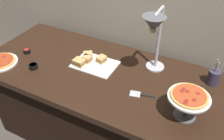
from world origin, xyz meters
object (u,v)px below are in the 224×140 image
Objects in this scene: sandwich_platter at (91,62)px; heat_lamp at (154,30)px; sauce_cup_near at (27,51)px; serving_spatula at (141,95)px; utensil_holder at (214,77)px; pizza_plate_front at (0,62)px; sauce_cup_far at (33,66)px; pizza_plate_center at (189,99)px.

heat_lamp is at bearing 6.37° from sandwich_platter.
sauce_cup_near is at bearing -168.77° from sandwich_platter.
sauce_cup_near is 1.04m from serving_spatula.
utensil_holder is at bearing 40.37° from serving_spatula.
pizza_plate_front is 1.13m from serving_spatula.
serving_spatula is at bearing -139.63° from utensil_holder.
pizza_plate_front is 3.93× the size of sauce_cup_far.
sauce_cup_near is at bearing 144.46° from sauce_cup_far.
utensil_holder is at bearing 11.66° from sauce_cup_near.
sandwich_platter is 0.44m from sauce_cup_far.
serving_spatula is (-0.30, 0.05, -0.14)m from pizza_plate_center.
heat_lamp is 0.43m from serving_spatula.
pizza_plate_front reaches higher than serving_spatula.
heat_lamp is at bearing 9.06° from sauce_cup_near.
sandwich_platter is 0.50m from serving_spatula.
sauce_cup_far is (-0.82, -0.30, -0.37)m from heat_lamp.
heat_lamp reaches higher than serving_spatula.
pizza_plate_center is 0.81m from sandwich_platter.
heat_lamp is 0.55m from utensil_holder.
serving_spatula is at bearing -17.87° from sandwich_platter.
sauce_cup_near reaches higher than pizza_plate_front.
utensil_holder is (1.24, 0.44, 0.04)m from sauce_cup_far.
sauce_cup_near is at bearing -168.34° from utensil_holder.
pizza_plate_center reaches higher than sandwich_platter.
heat_lamp is 8.83× the size of sauce_cup_near.
serving_spatula is (1.04, -0.04, -0.02)m from sauce_cup_near.
utensil_holder is 0.53m from serving_spatula.
pizza_plate_front is 0.22m from sauce_cup_near.
pizza_plate_front is 1.51× the size of serving_spatula.
utensil_holder reaches higher than pizza_plate_front.
heat_lamp is at bearing 141.62° from pizza_plate_center.
pizza_plate_center is 1.34m from sauce_cup_near.
pizza_plate_center is (1.42, 0.11, 0.13)m from pizza_plate_front.
sauce_cup_far is (0.28, 0.07, 0.01)m from pizza_plate_front.
pizza_plate_center is 0.33m from serving_spatula.
sandwich_platter is at bearing 165.34° from pizza_plate_center.
utensil_holder reaches higher than serving_spatula.
serving_spatula is (1.12, 0.16, -0.01)m from pizza_plate_front.
serving_spatula is at bearing 170.65° from pizza_plate_center.
sandwich_platter is 0.57m from sauce_cup_near.
serving_spatula is at bearing -2.39° from sauce_cup_near.
pizza_plate_front is at bearing -161.70° from utensil_holder.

